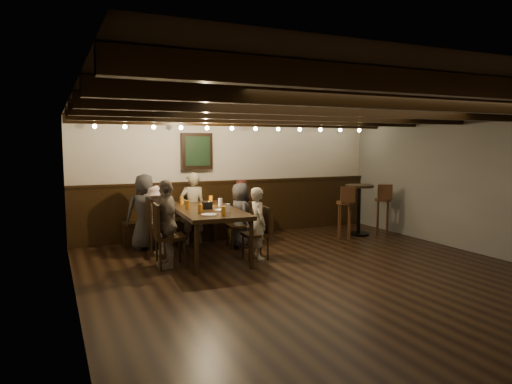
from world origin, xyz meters
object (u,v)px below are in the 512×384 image
dining_table (207,213)px  chair_right_near (239,233)px  bar_stool_right (383,216)px  high_top_table (359,202)px  person_left_far (167,224)px  chair_right_far (256,243)px  person_bench_right (240,211)px  person_right_near (240,215)px  person_right_far (258,223)px  person_bench_left (145,212)px  bar_stool_left (345,219)px  chair_left_near (160,237)px  person_bench_centre (193,208)px  chair_left_far (169,248)px  person_left_near (158,220)px

dining_table → chair_right_near: (0.74, 0.41, -0.49)m
bar_stool_right → high_top_table: bearing=-169.7°
chair_right_near → person_left_far: bearing=121.5°
chair_right_far → person_bench_right: (0.26, 1.34, 0.34)m
person_right_near → person_right_far: person_right_near is taller
person_right_far → person_bench_left: bearing=50.7°
person_bench_left → bar_stool_left: person_bench_left is taller
bar_stool_left → bar_stool_right: same height
high_top_table → chair_left_near: bearing=179.3°
person_bench_centre → high_top_table: size_ratio=1.29×
chair_right_far → person_left_far: person_left_far is taller
person_bench_centre → bar_stool_left: person_bench_centre is taller
chair_right_near → high_top_table: 2.75m
chair_left_far → person_bench_centre: person_bench_centre is taller
chair_right_far → person_left_far: (-1.47, 0.09, 0.41)m
chair_right_near → person_left_far: (-1.52, -0.81, 0.42)m
person_bench_centre → bar_stool_right: 3.98m
person_bench_right → bar_stool_left: 2.11m
person_right_far → bar_stool_left: (2.24, 0.73, -0.20)m
person_bench_left → person_left_far: size_ratio=1.01×
person_bench_left → person_right_near: 1.71m
person_bench_left → bar_stool_left: bearing=172.8°
person_right_far → bar_stool_left: 2.36m
person_right_far → chair_left_far: bearing=90.0°
chair_right_near → bar_stool_right: bar_stool_right is taller
person_right_far → high_top_table: person_right_far is taller
chair_left_near → person_right_far: 1.75m
chair_left_near → person_bench_left: bearing=-158.3°
chair_left_near → high_top_table: size_ratio=0.93×
dining_table → bar_stool_left: bearing=8.0°
person_bench_centre → person_left_near: bearing=38.7°
chair_right_far → person_left_near: person_left_near is taller
person_bench_centre → person_right_near: bearing=141.3°
chair_right_far → person_bench_right: bearing=-7.7°
person_bench_centre → person_left_far: (-0.84, -1.45, -0.00)m
chair_left_near → bar_stool_right: bar_stool_right is taller
person_left_near → person_right_near: 1.50m
person_right_near → bar_stool_right: 3.19m
chair_right_near → person_bench_left: person_bench_left is taller
chair_right_far → bar_stool_left: bar_stool_left is taller
chair_left_far → person_left_far: (-0.03, 0.00, 0.38)m
person_bench_right → person_left_far: size_ratio=0.89×
dining_table → chair_right_far: chair_right_far is taller
person_bench_left → person_left_far: (0.07, -1.36, -0.01)m
chair_left_far → bar_stool_right: size_ratio=0.93×
person_right_far → bar_stool_left: size_ratio=1.11×
high_top_table → chair_right_far: bearing=-161.4°
person_bench_left → person_right_near: size_ratio=1.15×
chair_right_far → person_bench_right: size_ratio=0.71×
person_left_near → person_right_near: bearing=90.0°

